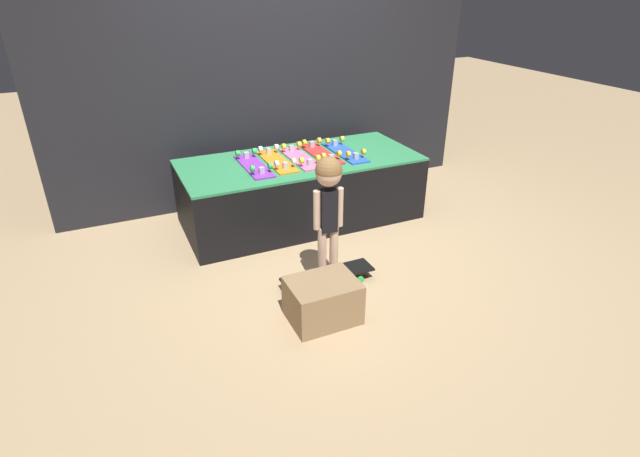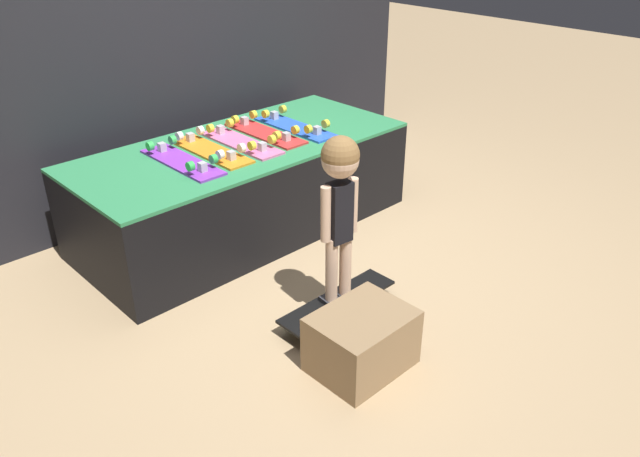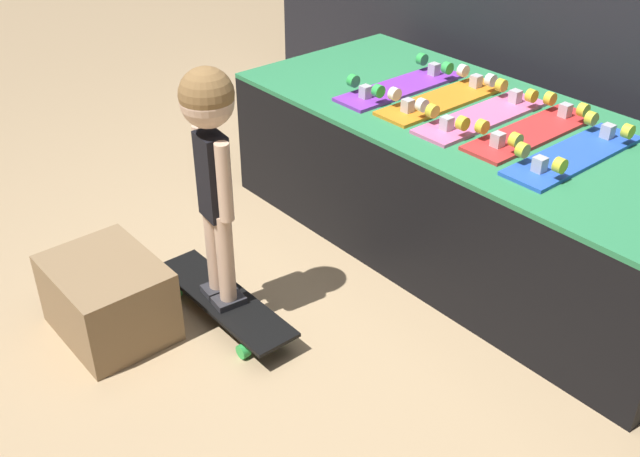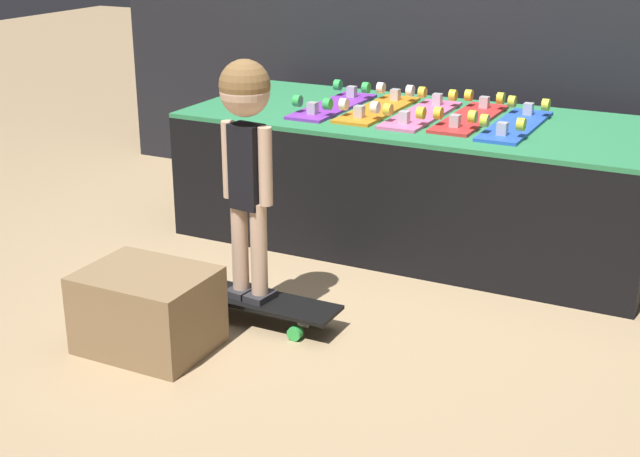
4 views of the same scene
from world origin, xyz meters
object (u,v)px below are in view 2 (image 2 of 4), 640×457
child (340,190)px  storage_box (362,341)px  skateboard_orange_on_rack (210,149)px  skateboard_on_floor (338,303)px  skateboard_purple_on_rack (182,160)px  skateboard_blue_on_rack (295,126)px  skateboard_red_on_rack (265,132)px  skateboard_pink_on_rack (241,141)px

child → storage_box: (-0.20, -0.35, -0.57)m
skateboard_orange_on_rack → skateboard_on_floor: (-0.03, -1.10, -0.52)m
skateboard_orange_on_rack → child: child is taller
skateboard_on_floor → child: bearing=116.6°
skateboard_on_floor → storage_box: storage_box is taller
skateboard_purple_on_rack → skateboard_blue_on_rack: size_ratio=1.00×
skateboard_purple_on_rack → child: (0.18, -1.07, 0.11)m
skateboard_red_on_rack → skateboard_on_floor: skateboard_red_on_rack is taller
skateboard_purple_on_rack → skateboard_pink_on_rack: bearing=2.1°
skateboard_on_floor → storage_box: size_ratio=1.57×
skateboard_purple_on_rack → skateboard_on_floor: bearing=-80.3°
skateboard_red_on_rack → skateboard_blue_on_rack: (0.21, -0.05, 0.00)m
skateboard_pink_on_rack → skateboard_blue_on_rack: 0.43m
skateboard_pink_on_rack → storage_box: skateboard_pink_on_rack is taller
skateboard_on_floor → skateboard_purple_on_rack: bearing=99.7°
skateboard_red_on_rack → skateboard_orange_on_rack: bearing=-177.4°
skateboard_purple_on_rack → skateboard_pink_on_rack: same height
skateboard_on_floor → storage_box: (-0.20, -0.35, 0.07)m
skateboard_purple_on_rack → skateboard_orange_on_rack: 0.22m
skateboard_red_on_rack → child: bearing=-112.4°
skateboard_red_on_rack → storage_box: 1.67m
skateboard_purple_on_rack → skateboard_pink_on_rack: (0.43, 0.02, 0.00)m
skateboard_purple_on_rack → skateboard_blue_on_rack: 0.86m
skateboard_pink_on_rack → skateboard_red_on_rack: 0.22m
skateboard_red_on_rack → skateboard_pink_on_rack: bearing=-171.6°
child → skateboard_on_floor: bearing=-56.5°
skateboard_purple_on_rack → storage_box: 1.49m
skateboard_pink_on_rack → skateboard_blue_on_rack: size_ratio=1.00×
child → skateboard_pink_on_rack: bearing=84.1°
skateboard_pink_on_rack → skateboard_orange_on_rack: bearing=176.7°
skateboard_purple_on_rack → skateboard_pink_on_rack: 0.43m
skateboard_on_floor → storage_box: bearing=-120.0°
skateboard_on_floor → child: (-0.00, 0.00, 0.63)m
skateboard_red_on_rack → storage_box: bearing=-114.3°
child → skateboard_red_on_rack: bearing=74.5°
skateboard_pink_on_rack → skateboard_blue_on_rack: same height
skateboard_purple_on_rack → storage_box: (-0.02, -1.42, -0.46)m
skateboard_blue_on_rack → skateboard_on_floor: 1.37m
skateboard_red_on_rack → skateboard_blue_on_rack: 0.22m
skateboard_purple_on_rack → storage_box: size_ratio=1.43×
skateboard_on_floor → child: child is taller
skateboard_red_on_rack → skateboard_purple_on_rack: bearing=-175.8°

